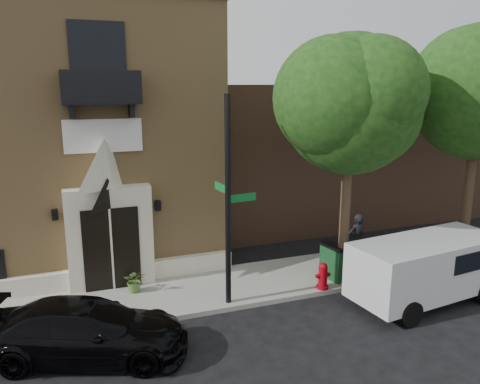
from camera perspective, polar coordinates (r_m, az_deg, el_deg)
The scene contains 13 objects.
ground at distance 13.50m, azimuth -9.61°, elevation -15.56°, with size 120.00×120.00×0.00m, color black.
sidewalk at distance 14.96m, azimuth -6.88°, elevation -12.17°, with size 42.00×3.00×0.15m, color gray.
church at distance 19.77m, azimuth -23.16°, elevation 6.80°, with size 12.20×11.01×9.30m.
neighbour_building at distance 25.21m, azimuth 13.79°, elevation 5.29°, with size 18.00×8.00×6.40m, color brown.
street_tree_left at distance 14.50m, azimuth 13.64°, elevation 10.48°, with size 4.97×4.38×7.77m.
black_sedan at distance 12.15m, azimuth -18.22°, elevation -15.75°, with size 1.96×4.81×1.40m, color black.
cargo_van at distance 15.29m, azimuth 22.23°, elevation -8.40°, with size 4.97×2.47×1.95m.
street_sign at distance 13.14m, azimuth -1.45°, elevation -1.23°, with size 0.99×0.96×6.03m.
fire_hydrant at distance 15.07m, azimuth 10.06°, elevation -10.03°, with size 0.49×0.39×0.85m.
dumpster at distance 16.23m, azimuth 13.21°, elevation -7.78°, with size 1.94×1.28×1.18m.
planter at distance 15.01m, azimuth -12.68°, elevation -10.48°, with size 0.66×0.57×0.73m, color #4F7131.
pedestrian_near at distance 17.02m, azimuth 14.06°, elevation -5.65°, with size 0.68×0.45×1.87m, color black.
pedestrian_far at distance 19.34m, azimuth 25.74°, elevation -4.90°, with size 0.73×0.57×1.50m, color #342823.
Camera 1 is at (-2.00, -11.72, 6.41)m, focal length 35.00 mm.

